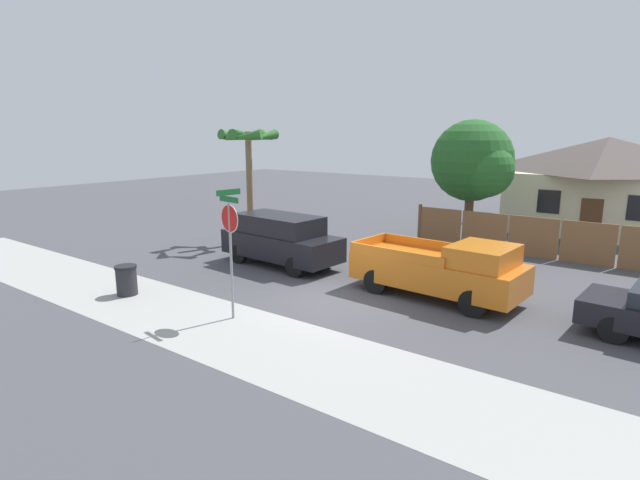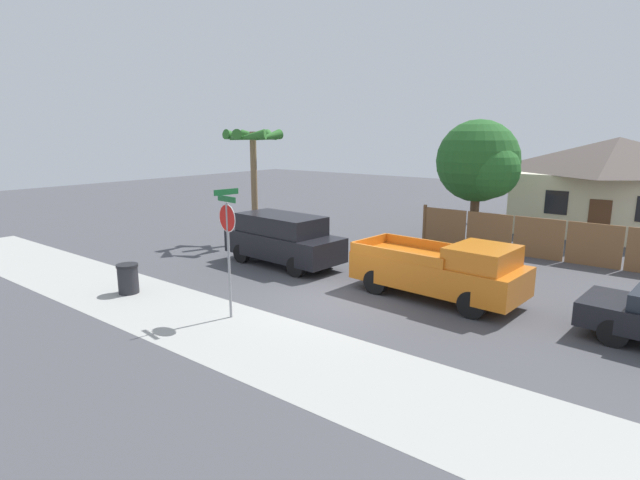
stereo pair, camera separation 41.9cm
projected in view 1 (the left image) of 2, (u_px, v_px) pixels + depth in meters
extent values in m
plane|color=#47474C|center=(338.00, 300.00, 14.86)|extent=(80.00, 80.00, 0.00)
cube|color=#A3A39E|center=(253.00, 339.00, 12.03)|extent=(36.00, 3.20, 0.01)
cube|color=brown|center=(440.00, 226.00, 22.26)|extent=(1.90, 0.06, 1.61)
cube|color=brown|center=(484.00, 231.00, 21.11)|extent=(1.90, 0.06, 1.61)
cube|color=brown|center=(533.00, 237.00, 19.96)|extent=(1.90, 0.06, 1.61)
cube|color=brown|center=(588.00, 243.00, 18.81)|extent=(1.90, 0.06, 1.61)
cube|color=brown|center=(420.00, 223.00, 22.82)|extent=(0.12, 0.12, 1.71)
cube|color=beige|center=(602.00, 202.00, 24.96)|extent=(8.16, 6.30, 2.96)
pyramid|color=#514742|center=(608.00, 155.00, 24.46)|extent=(8.82, 6.80, 1.74)
cube|color=black|center=(549.00, 202.00, 23.49)|extent=(1.00, 0.04, 1.10)
cube|color=black|center=(640.00, 208.00, 21.35)|extent=(1.00, 0.04, 1.10)
cube|color=brown|center=(590.00, 221.00, 22.57)|extent=(0.90, 0.04, 2.00)
cylinder|color=brown|center=(468.00, 216.00, 22.99)|extent=(0.40, 0.40, 2.29)
sphere|color=#235B23|center=(472.00, 161.00, 22.46)|extent=(3.66, 3.66, 3.66)
sphere|color=#266326|center=(486.00, 170.00, 21.70)|extent=(2.38, 2.38, 2.38)
cylinder|color=brown|center=(250.00, 188.00, 22.16)|extent=(0.28, 0.28, 4.95)
cone|color=#2D6B28|center=(263.00, 137.00, 21.19)|extent=(0.44, 1.63, 0.68)
cone|color=#2D6B28|center=(267.00, 137.00, 22.03)|extent=(1.63, 1.20, 0.68)
cone|color=#2D6B28|center=(253.00, 137.00, 22.54)|extent=(1.63, 1.20, 0.68)
cone|color=#2D6B28|center=(234.00, 137.00, 22.20)|extent=(0.44, 1.63, 0.68)
cone|color=#2D6B28|center=(228.00, 137.00, 21.36)|extent=(1.63, 1.20, 0.68)
cone|color=#2D6B28|center=(243.00, 137.00, 20.85)|extent=(1.63, 1.20, 0.68)
cube|color=black|center=(281.00, 245.00, 18.63)|extent=(4.85, 2.17, 0.88)
cube|color=black|center=(279.00, 224.00, 18.54)|extent=(3.42, 1.92, 0.68)
cube|color=black|center=(310.00, 229.00, 17.54)|extent=(0.17, 1.64, 0.57)
cylinder|color=black|center=(325.00, 258.00, 18.39)|extent=(0.72, 0.22, 0.72)
cylinder|color=black|center=(295.00, 267.00, 17.17)|extent=(0.72, 0.22, 0.72)
cylinder|color=black|center=(270.00, 247.00, 20.25)|extent=(0.72, 0.22, 0.72)
cylinder|color=black|center=(239.00, 254.00, 19.03)|extent=(0.72, 0.22, 0.72)
cube|color=orange|center=(436.00, 272.00, 15.02)|extent=(5.20, 2.36, 0.85)
cube|color=orange|center=(483.00, 256.00, 13.99)|extent=(1.74, 1.97, 0.58)
cube|color=orange|center=(427.00, 244.00, 16.16)|extent=(3.18, 0.29, 0.30)
cube|color=orange|center=(395.00, 255.00, 14.73)|extent=(3.18, 0.29, 0.30)
cube|color=orange|center=(369.00, 242.00, 16.48)|extent=(0.21, 1.93, 0.30)
cylinder|color=black|center=(498.00, 288.00, 14.78)|extent=(0.76, 0.22, 0.76)
cylinder|color=black|center=(473.00, 303.00, 13.43)|extent=(0.76, 0.22, 0.76)
cylinder|color=black|center=(406.00, 269.00, 16.78)|extent=(0.76, 0.22, 0.76)
cylinder|color=black|center=(376.00, 281.00, 15.43)|extent=(0.76, 0.22, 0.76)
cylinder|color=black|center=(627.00, 311.00, 12.97)|extent=(0.67, 0.22, 0.67)
cylinder|color=black|center=(613.00, 330.00, 11.76)|extent=(0.67, 0.22, 0.67)
cylinder|color=gray|center=(231.00, 262.00, 13.09)|extent=(0.07, 0.07, 3.12)
cylinder|color=red|center=(230.00, 219.00, 12.85)|extent=(0.69, 0.13, 0.70)
cylinder|color=white|center=(229.00, 219.00, 12.85)|extent=(0.73, 0.12, 0.74)
cube|color=#19602D|center=(229.00, 199.00, 12.74)|extent=(0.80, 0.14, 0.15)
cube|color=#19602D|center=(228.00, 192.00, 12.71)|extent=(0.13, 0.72, 0.15)
cylinder|color=#28282D|center=(127.00, 281.00, 15.28)|extent=(0.61, 0.61, 0.84)
cylinder|color=black|center=(125.00, 267.00, 15.18)|extent=(0.66, 0.66, 0.08)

